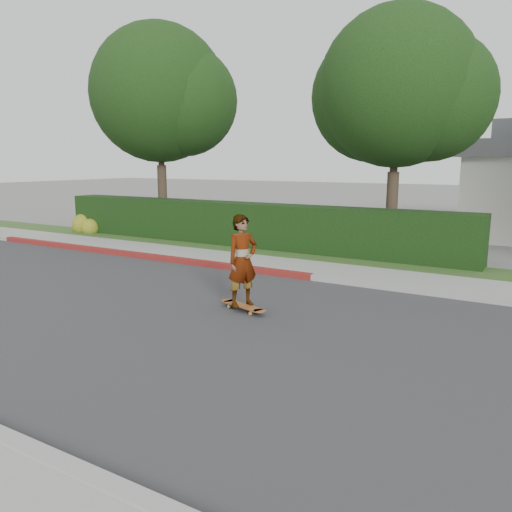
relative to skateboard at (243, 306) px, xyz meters
The scene contains 12 objects.
ground 1.41m from the skateboard, 130.07° to the right, with size 120.00×120.00×0.00m, color slate.
road 1.41m from the skateboard, 130.07° to the right, with size 60.00×8.00×0.01m, color #2D2D30.
curb_far 3.16m from the skateboard, 106.62° to the left, with size 60.00×0.20×0.15m, color #9E9E99.
curb_red_section 6.63m from the skateboard, 152.86° to the left, with size 12.00×0.21×0.15m, color maroon.
sidewalk_far 4.03m from the skateboard, 102.96° to the left, with size 60.00×1.60×0.12m, color gray.
planting_strip 5.60m from the skateboard, 99.28° to the left, with size 60.00×1.60×0.10m, color #2D4C1E.
hedge 7.29m from the skateboard, 122.50° to the left, with size 15.00×1.00×1.50m, color black.
flowering_shrub 12.30m from the skateboard, 152.57° to the left, with size 1.40×1.00×0.90m.
tree_left 12.47m from the skateboard, 137.87° to the left, with size 5.99×5.21×8.00m.
tree_center 9.45m from the skateboard, 85.89° to the left, with size 5.66×4.84×7.44m.
skateboard is the anchor object (origin of this frame).
skateboarder 0.89m from the skateboard, 146.31° to the right, with size 0.64×0.42×1.75m, color white.
Camera 1 is at (5.81, -6.74, 2.83)m, focal length 35.00 mm.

